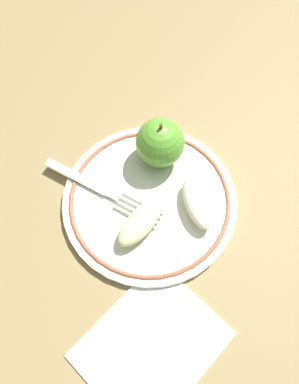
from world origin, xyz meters
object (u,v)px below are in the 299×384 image
(fork, at_px, (98,188))
(apple_slice_back, at_px, (198,203))
(napkin_folded, at_px, (151,345))
(apple_slice_front, at_px, (140,223))
(plate, at_px, (150,200))
(apple_red_whole, at_px, (160,143))

(fork, bearing_deg, apple_slice_back, 17.86)
(apple_slice_back, relative_size, napkin_folded, 0.49)
(fork, xyz_separation_m, napkin_folded, (-0.21, -0.01, -0.01))
(apple_slice_front, relative_size, fork, 0.52)
(plate, distance_m, apple_slice_front, 0.05)
(apple_red_whole, xyz_separation_m, apple_slice_front, (-0.09, 0.06, -0.02))
(plate, xyz_separation_m, apple_slice_front, (-0.03, 0.02, 0.02))
(apple_red_whole, distance_m, fork, 0.11)
(plate, xyz_separation_m, fork, (0.04, 0.06, 0.01))
(plate, relative_size, fork, 1.60)
(plate, bearing_deg, apple_red_whole, -30.86)
(apple_slice_front, bearing_deg, napkin_folded, -135.23)
(apple_slice_front, bearing_deg, apple_red_whole, 25.07)
(fork, distance_m, napkin_folded, 0.21)
(plate, height_order, fork, fork)
(fork, relative_size, napkin_folded, 0.94)
(plate, xyz_separation_m, apple_slice_back, (-0.03, -0.06, 0.02))
(fork, height_order, napkin_folded, fork)
(plate, distance_m, napkin_folded, 0.18)
(napkin_folded, bearing_deg, plate, -18.03)
(apple_slice_back, bearing_deg, plate, 62.84)
(apple_slice_back, relative_size, fork, 0.52)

